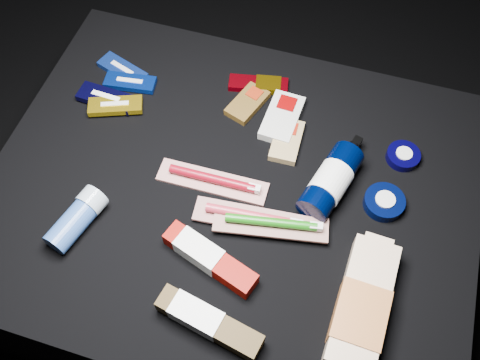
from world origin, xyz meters
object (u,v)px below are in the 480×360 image
(bodywash_bottle, at_px, (362,307))
(deodorant_stick, at_px, (77,219))
(lotion_bottle, at_px, (331,181))
(toothpaste_carton_red, at_px, (206,256))

(bodywash_bottle, height_order, deodorant_stick, deodorant_stick)
(lotion_bottle, bearing_deg, bodywash_bottle, -49.42)
(lotion_bottle, height_order, deodorant_stick, lotion_bottle)
(bodywash_bottle, relative_size, deodorant_stick, 1.81)
(lotion_bottle, distance_m, deodorant_stick, 0.49)
(deodorant_stick, bearing_deg, bodywash_bottle, 13.90)
(deodorant_stick, distance_m, toothpaste_carton_red, 0.26)
(deodorant_stick, bearing_deg, toothpaste_carton_red, 15.50)
(lotion_bottle, relative_size, deodorant_stick, 1.53)
(bodywash_bottle, bearing_deg, toothpaste_carton_red, -179.83)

